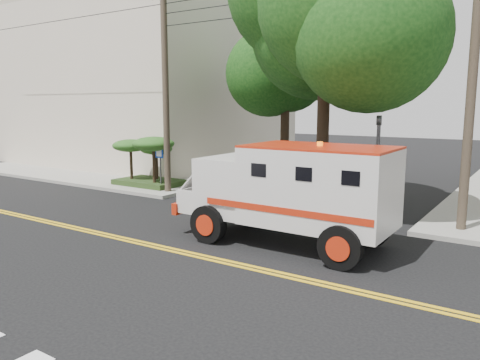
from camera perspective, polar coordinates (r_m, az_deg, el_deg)
The scene contains 11 objects.
ground at distance 13.06m, azimuth -8.30°, elevation -8.44°, with size 100.00×100.00×0.00m, color black.
sidewalk_nw at distance 31.77m, azimuth -10.19°, elevation 2.01°, with size 17.00×17.00×0.15m, color gray.
building_left at distance 34.03m, azimuth -11.14°, elevation 11.01°, with size 16.00×14.00×10.00m, color beige.
utility_pole_left at distance 20.67m, azimuth -9.06°, elevation 10.61°, with size 0.28×0.28×9.00m, color #382D23.
utility_pole_right at distance 15.57m, azimuth 26.42°, elevation 10.32°, with size 0.28×0.28×9.00m, color #382D23.
tree_main at distance 17.04m, azimuth 11.49°, elevation 20.04°, with size 6.08×5.70×9.85m.
tree_left at distance 23.81m, azimuth 6.04°, elevation 13.42°, with size 4.48×4.20×7.70m.
traffic_signal at distance 15.60m, azimuth 16.40°, elevation 2.51°, with size 0.15×0.18×3.60m.
accessibility_sign at distance 21.35m, azimuth -9.72°, elevation 2.11°, with size 0.45×0.10×2.02m.
palm_planter at distance 22.50m, azimuth -11.25°, elevation 3.14°, with size 3.52×2.63×2.36m.
armored_truck at distance 13.08m, azimuth 6.33°, elevation -1.04°, with size 6.28×2.56×2.85m.
Camera 1 is at (8.38, -9.22, 3.91)m, focal length 35.00 mm.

